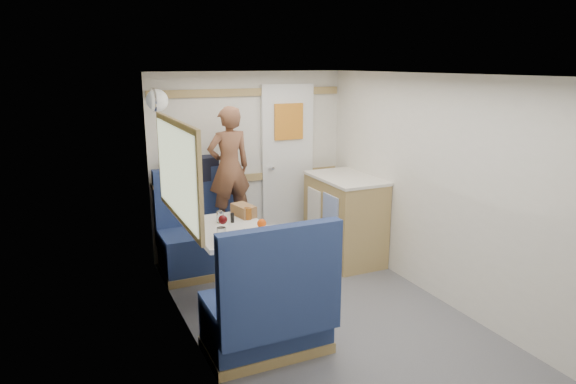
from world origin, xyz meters
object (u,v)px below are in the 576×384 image
person (229,167)px  wine_glass (223,221)px  bench_far (204,243)px  tumbler_left (221,235)px  dome_light (157,100)px  galley_counter (345,218)px  dinette_table (230,245)px  bread_loaf (244,210)px  orange_fruit (262,223)px  cheese_block (251,236)px  beer_glass (248,214)px  duffel_bag (192,169)px  tumbler_mid (220,217)px  pepper_grinder (232,218)px  bench_near (269,317)px  tray (264,234)px

person → wine_glass: size_ratio=7.30×
bench_far → tumbler_left: bearing=-98.3°
dome_light → galley_counter: bearing=-9.2°
dinette_table → bread_loaf: 0.41m
orange_fruit → cheese_block: size_ratio=0.72×
tumbler_left → galley_counter: bearing=27.7°
wine_glass → beer_glass: bearing=44.0°
cheese_block → beer_glass: beer_glass is taller
dinette_table → orange_fruit: bearing=-37.0°
duffel_bag → tumbler_mid: bearing=-100.6°
bread_loaf → galley_counter: bearing=12.4°
tumbler_mid → pepper_grinder: 0.11m
tumbler_mid → cheese_block: bearing=-81.2°
dome_light → pepper_grinder: 1.30m
cheese_block → wine_glass: bearing=126.8°
cheese_block → bread_loaf: size_ratio=0.43×
duffel_bag → bread_loaf: bearing=-83.7°
person → tumbler_left: 1.28m
duffel_bag → tumbler_left: duffel_bag is taller
bench_far → tumbler_mid: (-0.03, -0.69, 0.47)m
bench_near → duffel_bag: (-0.03, 1.98, 0.72)m
dinette_table → tumbler_left: size_ratio=7.89×
bread_loaf → pepper_grinder: bearing=-137.4°
cheese_block → wine_glass: (-0.16, 0.22, 0.09)m
dinette_table → pepper_grinder: (0.07, 0.13, 0.20)m
cheese_block → tumbler_left: bearing=163.9°
duffel_bag → person: bearing=-51.6°
dinette_table → wine_glass: (-0.11, -0.16, 0.28)m
beer_glass → bread_loaf: 0.11m
tray → pepper_grinder: bearing=107.2°
tray → galley_counter: bearing=33.6°
wine_glass → beer_glass: 0.47m
pepper_grinder → beer_glass: bearing=11.9°
cheese_block → dinette_table: bearing=98.0°
tray → orange_fruit: bearing=77.8°
bench_far → tumbler_mid: bearing=-92.6°
dome_light → tumbler_mid: 1.24m
tumbler_mid → bread_loaf: 0.28m
person → duffel_bag: person is taller
galley_counter → cheese_block: 1.72m
galley_counter → pepper_grinder: galley_counter is taller
galley_counter → dinette_table: bearing=-159.5°
bench_far → wine_glass: bench_far is taller
dinette_table → dome_light: 1.51m
duffel_bag → tray: (0.22, -1.41, -0.29)m
dome_light → galley_counter: dome_light is taller
dinette_table → cheese_block: (0.05, -0.38, 0.19)m
bench_near → orange_fruit: 0.87m
tray → tumbler_left: bearing=-177.2°
tumbler_left → bread_loaf: (0.40, 0.59, -0.01)m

